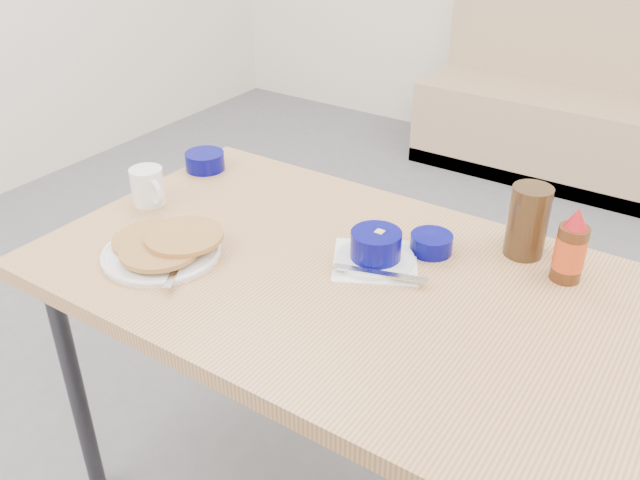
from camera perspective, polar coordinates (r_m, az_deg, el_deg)
The scene contains 10 objects.
booth_bench at distance 3.83m, azimuth 23.13°, elevation 9.51°, with size 1.90×0.56×1.22m.
dining_table at distance 1.49m, azimuth 2.79°, elevation -5.08°, with size 1.40×0.80×0.76m.
pancake_plate at distance 1.56m, azimuth -13.06°, elevation -0.59°, with size 0.27×0.26×0.05m.
coffee_mug at distance 1.78m, azimuth -14.27°, elevation 4.41°, with size 0.12×0.08×0.09m.
grits_setting at distance 1.49m, azimuth 4.72°, elevation -0.80°, with size 0.27×0.25×0.08m.
creamer_bowl at distance 1.96m, azimuth -9.66°, elevation 6.57°, with size 0.11×0.11×0.05m.
butter_bowl at distance 1.55m, azimuth 9.35°, elevation -0.29°, with size 0.10×0.10×0.04m.
amber_tumbler at distance 1.56m, azimuth 17.10°, elevation 1.51°, with size 0.09×0.09×0.17m, color #382411.
condiment_caddy at distance 1.62m, azimuth 16.95°, elevation 0.94°, with size 0.11×0.09×0.11m.
syrup_bottle at distance 1.50m, azimuth 20.34°, elevation -0.74°, with size 0.06×0.06×0.17m.
Camera 1 is at (0.61, -0.80, 1.56)m, focal length 38.00 mm.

